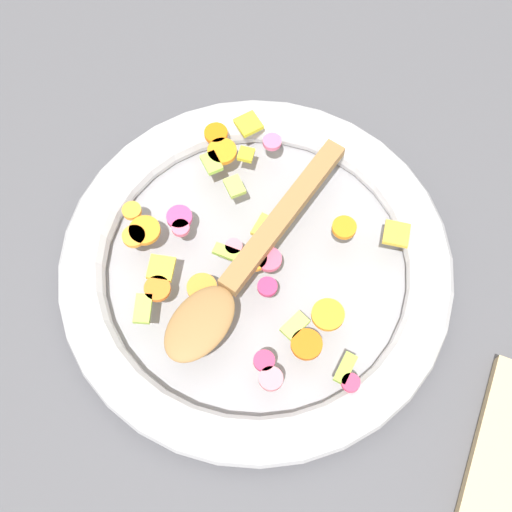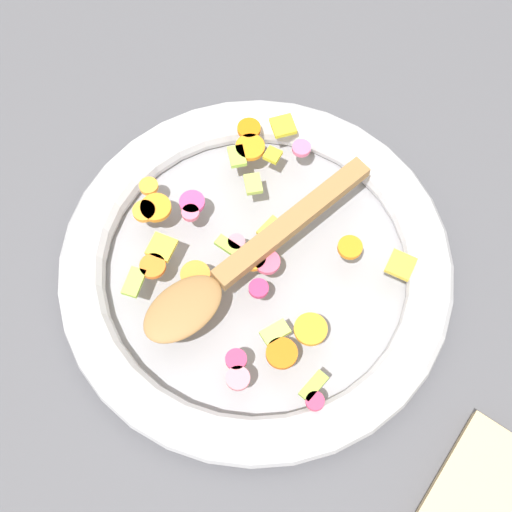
# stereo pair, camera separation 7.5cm
# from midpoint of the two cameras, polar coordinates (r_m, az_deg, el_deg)

# --- Properties ---
(ground_plane) EXTENTS (4.00, 4.00, 0.00)m
(ground_plane) POSITION_cam_midpoint_polar(r_m,az_deg,el_deg) (0.79, 2.68, -1.80)
(ground_plane) COLOR #4C4C51
(skillet) EXTENTS (0.43, 0.43, 0.05)m
(skillet) POSITION_cam_midpoint_polar(r_m,az_deg,el_deg) (0.77, 2.75, -1.17)
(skillet) COLOR gray
(skillet) RESTS_ON ground_plane
(chopped_vegetables) EXTENTS (0.30, 0.30, 0.01)m
(chopped_vegetables) POSITION_cam_midpoint_polar(r_m,az_deg,el_deg) (0.75, 1.73, 0.64)
(chopped_vegetables) COLOR #D66311
(chopped_vegetables) RESTS_ON skillet
(wooden_spoon) EXTENTS (0.11, 0.30, 0.01)m
(wooden_spoon) POSITION_cam_midpoint_polar(r_m,az_deg,el_deg) (0.73, 1.36, -1.14)
(wooden_spoon) COLOR olive
(wooden_spoon) RESTS_ON chopped_vegetables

